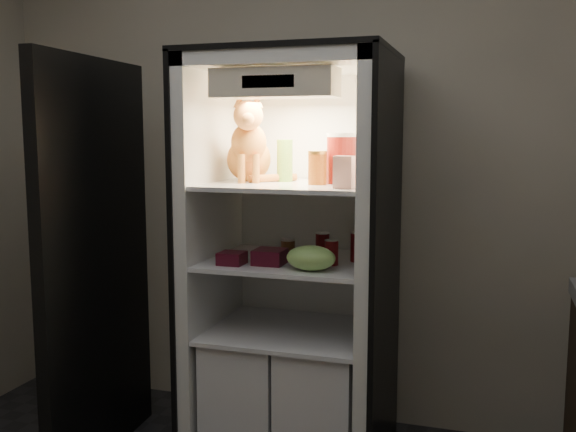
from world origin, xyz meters
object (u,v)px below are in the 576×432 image
(salsa_jar, at_px, (317,168))
(condiment_jar, at_px, (288,248))
(berry_box_right, at_px, (270,257))
(soda_can_b, at_px, (358,247))
(cream_carton, at_px, (344,172))
(berry_box_left, at_px, (232,258))
(soda_can_a, at_px, (322,245))
(parmesan_shaker, at_px, (285,161))
(soda_can_c, at_px, (331,252))
(refrigerator, at_px, (294,288))
(grape_bag, at_px, (311,258))
(tabby_cat, at_px, (249,149))
(mayo_tub, at_px, (324,167))
(pepper_jar, at_px, (341,158))

(salsa_jar, relative_size, condiment_jar, 1.62)
(berry_box_right, bearing_deg, soda_can_b, 26.36)
(cream_carton, bearing_deg, berry_box_left, -179.62)
(soda_can_a, bearing_deg, cream_carton, -58.44)
(parmesan_shaker, relative_size, cream_carton, 1.47)
(soda_can_c, bearing_deg, cream_carton, -56.03)
(refrigerator, xyz_separation_m, grape_bag, (0.15, -0.26, 0.20))
(salsa_jar, xyz_separation_m, berry_box_right, (-0.19, -0.10, -0.39))
(soda_can_a, height_order, soda_can_c, soda_can_a)
(soda_can_b, bearing_deg, soda_can_c, -130.44)
(salsa_jar, bearing_deg, berry_box_right, -152.43)
(salsa_jar, distance_m, berry_box_right, 0.45)
(tabby_cat, xyz_separation_m, mayo_tub, (0.33, 0.13, -0.09))
(pepper_jar, height_order, condiment_jar, pepper_jar)
(mayo_tub, xyz_separation_m, grape_bag, (0.04, -0.38, -0.36))
(refrigerator, height_order, mayo_tub, refrigerator)
(parmesan_shaker, relative_size, soda_can_a, 1.64)
(salsa_jar, bearing_deg, soda_can_b, 25.01)
(salsa_jar, distance_m, soda_can_c, 0.38)
(soda_can_b, xyz_separation_m, soda_can_c, (-0.10, -0.11, -0.01))
(soda_can_b, height_order, condiment_jar, soda_can_b)
(soda_can_a, xyz_separation_m, grape_bag, (0.02, -0.27, -0.01))
(soda_can_b, height_order, berry_box_right, soda_can_b)
(pepper_jar, bearing_deg, condiment_jar, -175.21)
(soda_can_b, distance_m, condiment_jar, 0.33)
(cream_carton, relative_size, soda_can_a, 1.11)
(salsa_jar, distance_m, condiment_jar, 0.41)
(grape_bag, height_order, berry_box_right, grape_bag)
(refrigerator, relative_size, salsa_jar, 12.73)
(pepper_jar, height_order, cream_carton, pepper_jar)
(pepper_jar, bearing_deg, parmesan_shaker, 171.15)
(tabby_cat, xyz_separation_m, parmesan_shaker, (0.16, 0.04, -0.05))
(pepper_jar, relative_size, soda_can_b, 1.70)
(cream_carton, bearing_deg, soda_can_c, 123.97)
(pepper_jar, distance_m, grape_bag, 0.48)
(soda_can_a, xyz_separation_m, condiment_jar, (-0.15, -0.04, -0.01))
(cream_carton, height_order, soda_can_b, cream_carton)
(mayo_tub, bearing_deg, tabby_cat, -158.24)
(mayo_tub, height_order, soda_can_b, mayo_tub)
(mayo_tub, height_order, berry_box_left, mayo_tub)
(mayo_tub, distance_m, berry_box_left, 0.62)
(parmesan_shaker, bearing_deg, soda_can_c, -30.86)
(refrigerator, xyz_separation_m, tabby_cat, (-0.22, -0.01, 0.65))
(cream_carton, height_order, berry_box_left, cream_carton)
(soda_can_b, distance_m, berry_box_left, 0.57)
(salsa_jar, height_order, berry_box_left, salsa_jar)
(pepper_jar, distance_m, soda_can_a, 0.41)
(refrigerator, relative_size, pepper_jar, 8.36)
(cream_carton, distance_m, soda_can_c, 0.39)
(berry_box_left, bearing_deg, mayo_tub, 48.84)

